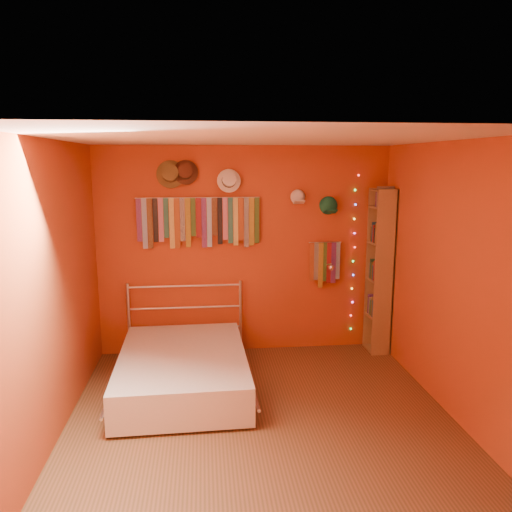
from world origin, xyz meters
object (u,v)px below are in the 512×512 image
object	(u,v)px
tie_rack	(199,220)
bed	(183,369)
bookshelf	(383,270)
reading_lamp	(331,267)

from	to	relation	value
tie_rack	bed	distance (m)	1.74
tie_rack	bookshelf	bearing A→B (deg)	-4.03
bed	tie_rack	bearing A→B (deg)	78.13
tie_rack	reading_lamp	distance (m)	1.65
tie_rack	bookshelf	world-z (taller)	bookshelf
tie_rack	reading_lamp	bearing A→B (deg)	-6.63
reading_lamp	tie_rack	bearing A→B (deg)	173.37
reading_lamp	bed	xyz separation A→B (m)	(-1.73, -0.80, -0.87)
bed	bookshelf	bearing A→B (deg)	17.98
reading_lamp	bed	world-z (taller)	reading_lamp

